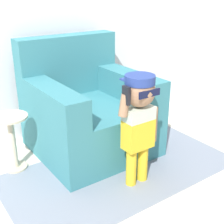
% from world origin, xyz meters
% --- Properties ---
extents(ground_plane, '(10.00, 10.00, 0.00)m').
position_xyz_m(ground_plane, '(0.00, 0.00, 0.00)').
color(ground_plane, beige).
extents(wall_back, '(10.00, 0.05, 2.60)m').
position_xyz_m(wall_back, '(0.00, 0.71, 1.30)').
color(wall_back, silver).
rests_on(wall_back, ground_plane).
extents(armchair, '(1.00, 1.00, 1.03)m').
position_xyz_m(armchair, '(0.02, 0.13, 0.36)').
color(armchair, teal).
rests_on(armchair, ground_plane).
extents(person_child, '(0.36, 0.27, 0.89)m').
position_xyz_m(person_child, '(0.03, -0.59, 0.59)').
color(person_child, gold).
rests_on(person_child, ground_plane).
extents(side_table, '(0.29, 0.29, 0.49)m').
position_xyz_m(side_table, '(-0.70, 0.16, 0.30)').
color(side_table, beige).
rests_on(side_table, ground_plane).
extents(rug, '(1.94, 1.02, 0.01)m').
position_xyz_m(rug, '(0.03, -0.38, 0.00)').
color(rug, gray).
rests_on(rug, ground_plane).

